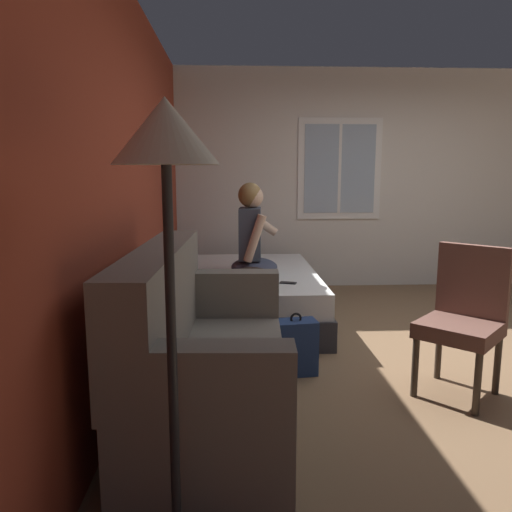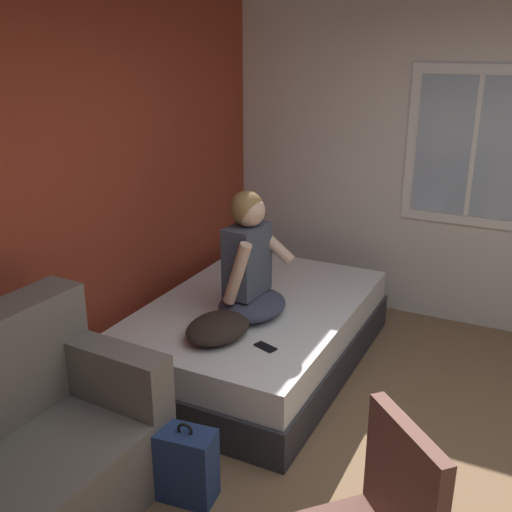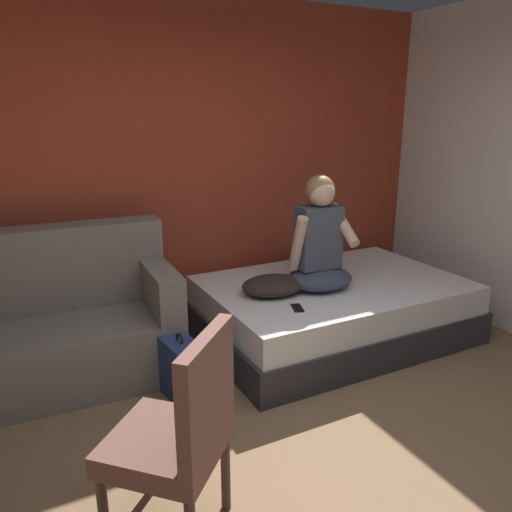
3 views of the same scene
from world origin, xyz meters
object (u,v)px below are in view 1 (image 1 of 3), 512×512
person_seated (252,238)px  backpack (295,348)px  cell_phone (288,283)px  floor_lamp (167,180)px  bed (246,295)px  throw_pillow (251,276)px  couch (200,361)px  side_chair (464,315)px

person_seated → backpack: size_ratio=1.91×
cell_phone → floor_lamp: 2.84m
bed → backpack: bearing=-167.5°
throw_pillow → bed: bearing=2.6°
throw_pillow → floor_lamp: size_ratio=0.28×
backpack → throw_pillow: bearing=19.1°
bed → floor_lamp: size_ratio=1.23×
couch → backpack: couch is taller
backpack → throw_pillow: (0.83, 0.29, 0.36)m
couch → floor_lamp: bearing=178.2°
floor_lamp → side_chair: bearing=-51.5°
couch → throw_pillow: 1.61m
couch → side_chair: bearing=-77.9°
bed → cell_phone: 0.72m
bed → cell_phone: (-0.57, -0.36, 0.25)m
backpack → side_chair: bearing=-109.2°
backpack → floor_lamp: 2.24m
bed → couch: size_ratio=1.21×
side_chair → backpack: 1.17m
throw_pillow → cell_phone: bearing=-88.1°
backpack → cell_phone: size_ratio=3.18×
side_chair → backpack: side_chair is taller
couch → floor_lamp: floor_lamp is taller
person_seated → backpack: (-1.21, -0.26, -0.64)m
person_seated → bed: bearing=15.2°
person_seated → floor_lamp: (-2.96, 0.41, 0.59)m
person_seated → side_chair: bearing=-140.2°
side_chair → bed: bearing=37.6°
person_seated → backpack: bearing=-167.9°
person_seated → throw_pillow: 0.48m
backpack → floor_lamp: floor_lamp is taller
bed → couch: (-2.14, 0.33, 0.16)m
bed → side_chair: 2.27m
bed → throw_pillow: size_ratio=4.36×
backpack → person_seated: bearing=12.1°
bed → backpack: (-1.41, -0.31, -0.04)m
side_chair → person_seated: (1.58, 1.32, 0.30)m
side_chair → backpack: size_ratio=2.14×
backpack → bed: bearing=12.5°
throw_pillow → backpack: bearing=-160.9°
backpack → floor_lamp: (-1.74, 0.67, 1.24)m
cell_phone → throw_pillow: bearing=110.4°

